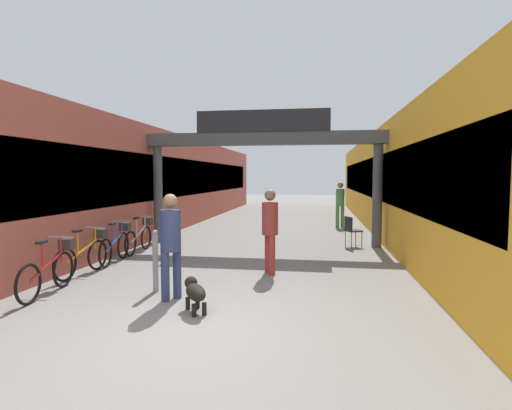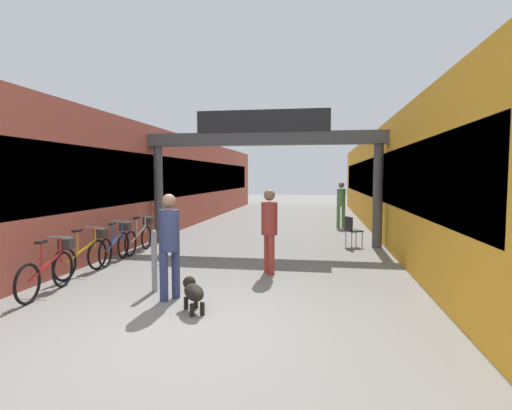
{
  "view_description": "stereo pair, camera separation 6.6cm",
  "coord_description": "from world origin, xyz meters",
  "px_view_note": "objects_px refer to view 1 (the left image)",
  "views": [
    {
      "loc": [
        1.63,
        -5.16,
        2.07
      ],
      "look_at": [
        0.0,
        5.39,
        1.3
      ],
      "focal_mm": 28.0,
      "sensor_mm": 36.0,
      "label": 1
    },
    {
      "loc": [
        1.7,
        -5.15,
        2.07
      ],
      "look_at": [
        0.0,
        5.39,
        1.3
      ],
      "focal_mm": 28.0,
      "sensor_mm": 36.0,
      "label": 2
    }
  ],
  "objects_px": {
    "bollard_post_metal": "(155,260)",
    "pedestrian_with_dog": "(171,239)",
    "pedestrian_carrying_crate": "(340,201)",
    "bicycle_blue_third": "(117,244)",
    "bicycle_silver_farthest": "(140,236)",
    "cafe_chair_black_nearer": "(351,228)",
    "pedestrian_companion": "(270,225)",
    "bicycle_orange_second": "(86,254)",
    "bicycle_red_nearest": "(51,269)",
    "dog_on_leash": "(195,292)"
  },
  "relations": [
    {
      "from": "bicycle_silver_farthest",
      "to": "bicycle_blue_third",
      "type": "bearing_deg",
      "value": -90.31
    },
    {
      "from": "pedestrian_with_dog",
      "to": "pedestrian_companion",
      "type": "xyz_separation_m",
      "value": [
        1.42,
        2.05,
        0.01
      ]
    },
    {
      "from": "bicycle_red_nearest",
      "to": "bicycle_silver_farthest",
      "type": "xyz_separation_m",
      "value": [
        -0.14,
        3.9,
        0.0
      ]
    },
    {
      "from": "dog_on_leash",
      "to": "pedestrian_carrying_crate",
      "type": "bearing_deg",
      "value": 75.61
    },
    {
      "from": "bicycle_red_nearest",
      "to": "bicycle_blue_third",
      "type": "bearing_deg",
      "value": 93.3
    },
    {
      "from": "pedestrian_with_dog",
      "to": "pedestrian_carrying_crate",
      "type": "distance_m",
      "value": 10.76
    },
    {
      "from": "bicycle_blue_third",
      "to": "cafe_chair_black_nearer",
      "type": "xyz_separation_m",
      "value": [
        5.78,
        3.02,
        0.1
      ]
    },
    {
      "from": "pedestrian_companion",
      "to": "bicycle_silver_farthest",
      "type": "relative_size",
      "value": 1.06
    },
    {
      "from": "pedestrian_companion",
      "to": "bicycle_red_nearest",
      "type": "distance_m",
      "value": 4.22
    },
    {
      "from": "dog_on_leash",
      "to": "bicycle_orange_second",
      "type": "xyz_separation_m",
      "value": [
        -2.99,
        1.9,
        0.13
      ]
    },
    {
      "from": "pedestrian_with_dog",
      "to": "bicycle_blue_third",
      "type": "xyz_separation_m",
      "value": [
        -2.38,
        2.63,
        -0.59
      ]
    },
    {
      "from": "bicycle_red_nearest",
      "to": "bicycle_orange_second",
      "type": "height_order",
      "value": "same"
    },
    {
      "from": "pedestrian_carrying_crate",
      "to": "bicycle_blue_third",
      "type": "xyz_separation_m",
      "value": [
        -5.7,
        -7.61,
        -0.63
      ]
    },
    {
      "from": "pedestrian_with_dog",
      "to": "bicycle_silver_farthest",
      "type": "distance_m",
      "value": 4.61
    },
    {
      "from": "pedestrian_companion",
      "to": "dog_on_leash",
      "type": "height_order",
      "value": "pedestrian_companion"
    },
    {
      "from": "pedestrian_with_dog",
      "to": "bicycle_red_nearest",
      "type": "distance_m",
      "value": 2.3
    },
    {
      "from": "pedestrian_companion",
      "to": "bicycle_blue_third",
      "type": "height_order",
      "value": "pedestrian_companion"
    },
    {
      "from": "bicycle_blue_third",
      "to": "bicycle_silver_farthest",
      "type": "xyz_separation_m",
      "value": [
        0.01,
        1.28,
        0.0
      ]
    },
    {
      "from": "pedestrian_with_dog",
      "to": "bollard_post_metal",
      "type": "relative_size",
      "value": 1.59
    },
    {
      "from": "dog_on_leash",
      "to": "bicycle_silver_farthest",
      "type": "relative_size",
      "value": 0.41
    },
    {
      "from": "bicycle_blue_third",
      "to": "pedestrian_companion",
      "type": "bearing_deg",
      "value": -8.73
    },
    {
      "from": "pedestrian_carrying_crate",
      "to": "bicycle_orange_second",
      "type": "distance_m",
      "value": 10.56
    },
    {
      "from": "cafe_chair_black_nearer",
      "to": "bicycle_orange_second",
      "type": "bearing_deg",
      "value": -143.88
    },
    {
      "from": "bollard_post_metal",
      "to": "cafe_chair_black_nearer",
      "type": "bearing_deg",
      "value": 53.6
    },
    {
      "from": "bicycle_red_nearest",
      "to": "bicycle_silver_farthest",
      "type": "distance_m",
      "value": 3.9
    },
    {
      "from": "bicycle_orange_second",
      "to": "bicycle_silver_farthest",
      "type": "relative_size",
      "value": 1.0
    },
    {
      "from": "pedestrian_companion",
      "to": "bollard_post_metal",
      "type": "distance_m",
      "value": 2.52
    },
    {
      "from": "bicycle_blue_third",
      "to": "bicycle_silver_farthest",
      "type": "bearing_deg",
      "value": 89.69
    },
    {
      "from": "pedestrian_carrying_crate",
      "to": "bicycle_blue_third",
      "type": "height_order",
      "value": "pedestrian_carrying_crate"
    },
    {
      "from": "pedestrian_carrying_crate",
      "to": "bollard_post_metal",
      "type": "xyz_separation_m",
      "value": [
        -3.77,
        -9.82,
        -0.5
      ]
    },
    {
      "from": "bicycle_orange_second",
      "to": "cafe_chair_black_nearer",
      "type": "bearing_deg",
      "value": 36.12
    },
    {
      "from": "bicycle_silver_farthest",
      "to": "cafe_chair_black_nearer",
      "type": "xyz_separation_m",
      "value": [
        5.77,
        1.74,
        0.1
      ]
    },
    {
      "from": "pedestrian_carrying_crate",
      "to": "bicycle_red_nearest",
      "type": "bearing_deg",
      "value": -118.47
    },
    {
      "from": "pedestrian_companion",
      "to": "bicycle_orange_second",
      "type": "height_order",
      "value": "pedestrian_companion"
    },
    {
      "from": "dog_on_leash",
      "to": "cafe_chair_black_nearer",
      "type": "bearing_deg",
      "value": 65.25
    },
    {
      "from": "bicycle_orange_second",
      "to": "pedestrian_with_dog",
      "type": "bearing_deg",
      "value": -29.97
    },
    {
      "from": "pedestrian_with_dog",
      "to": "pedestrian_companion",
      "type": "bearing_deg",
      "value": 55.29
    },
    {
      "from": "pedestrian_carrying_crate",
      "to": "bicycle_orange_second",
      "type": "relative_size",
      "value": 1.09
    },
    {
      "from": "cafe_chair_black_nearer",
      "to": "pedestrian_companion",
      "type": "bearing_deg",
      "value": -118.79
    },
    {
      "from": "pedestrian_carrying_crate",
      "to": "dog_on_leash",
      "type": "xyz_separation_m",
      "value": [
        -2.75,
        -10.74,
        -0.76
      ]
    },
    {
      "from": "pedestrian_carrying_crate",
      "to": "bicycle_silver_farthest",
      "type": "relative_size",
      "value": 1.09
    },
    {
      "from": "bicycle_red_nearest",
      "to": "bollard_post_metal",
      "type": "height_order",
      "value": "bollard_post_metal"
    },
    {
      "from": "bicycle_blue_third",
      "to": "cafe_chair_black_nearer",
      "type": "distance_m",
      "value": 6.52
    },
    {
      "from": "bicycle_blue_third",
      "to": "bicycle_orange_second",
      "type": "bearing_deg",
      "value": -92.18
    },
    {
      "from": "bollard_post_metal",
      "to": "pedestrian_with_dog",
      "type": "bearing_deg",
      "value": -42.78
    },
    {
      "from": "pedestrian_with_dog",
      "to": "bicycle_blue_third",
      "type": "distance_m",
      "value": 3.6
    },
    {
      "from": "pedestrian_carrying_crate",
      "to": "pedestrian_with_dog",
      "type": "bearing_deg",
      "value": -107.95
    },
    {
      "from": "pedestrian_companion",
      "to": "bicycle_orange_second",
      "type": "relative_size",
      "value": 1.06
    },
    {
      "from": "pedestrian_carrying_crate",
      "to": "dog_on_leash",
      "type": "bearing_deg",
      "value": -104.39
    },
    {
      "from": "bicycle_blue_third",
      "to": "pedestrian_carrying_crate",
      "type": "bearing_deg",
      "value": 53.17
    }
  ]
}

